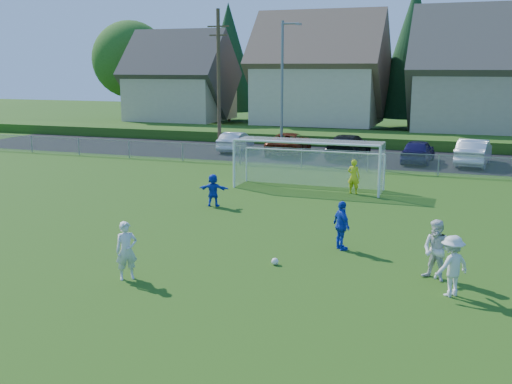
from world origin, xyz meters
TOP-DOWN VIEW (x-y plane):
  - ground at (0.00, 0.00)m, footprint 160.00×160.00m
  - asphalt_lot at (0.00, 27.50)m, footprint 60.00×60.00m
  - grass_embankment at (0.00, 35.00)m, footprint 70.00×6.00m
  - soccer_ball at (2.01, 4.07)m, footprint 0.22×0.22m
  - player_white_a at (-1.65, 1.45)m, footprint 0.74×0.72m
  - player_white_b at (6.79, 4.32)m, footprint 1.07×0.98m
  - player_white_c at (7.24, 3.21)m, footprint 1.21×1.20m
  - player_blue_a at (3.63, 6.33)m, footprint 0.94×1.01m
  - player_blue_b at (-2.99, 10.81)m, footprint 1.38×0.61m
  - goalkeeper at (2.37, 15.50)m, footprint 0.67×0.50m
  - car_b at (-8.44, 27.53)m, footprint 1.60×4.29m
  - car_c at (-4.35, 27.31)m, footprint 2.98×5.69m
  - car_d at (-0.07, 26.90)m, footprint 2.48×5.61m
  - car_e at (4.52, 26.34)m, footprint 2.04×4.51m
  - car_f at (7.87, 26.57)m, footprint 2.30×5.16m
  - soccer_goal at (0.00, 16.05)m, footprint 7.42×1.90m
  - chainlink_fence at (0.00, 22.00)m, footprint 52.06×0.06m
  - streetlight at (-4.45, 26.00)m, footprint 1.38×0.18m
  - utility_pole at (-9.50, 27.00)m, footprint 1.60×0.26m
  - houses_row at (1.97, 42.46)m, footprint 53.90×11.45m
  - tree_row at (1.04, 48.74)m, footprint 65.98×12.36m

SIDE VIEW (x-z plane):
  - ground at x=0.00m, z-range 0.00..0.00m
  - asphalt_lot at x=0.00m, z-range 0.01..0.01m
  - soccer_ball at x=2.01m, z-range 0.00..0.22m
  - grass_embankment at x=0.00m, z-range 0.00..0.80m
  - chainlink_fence at x=0.00m, z-range 0.03..1.23m
  - car_b at x=-8.44m, z-range 0.00..1.40m
  - player_blue_b at x=-2.99m, z-range 0.00..1.44m
  - car_e at x=4.52m, z-range 0.00..1.50m
  - car_c at x=-4.35m, z-range 0.00..1.53m
  - car_d at x=-0.07m, z-range 0.00..1.60m
  - car_f at x=7.87m, z-range 0.00..1.64m
  - player_blue_a at x=3.63m, z-range 0.00..1.67m
  - player_white_c at x=7.24m, z-range 0.00..1.67m
  - goalkeeper at x=2.37m, z-range 0.00..1.69m
  - player_white_a at x=-1.65m, z-range 0.00..1.71m
  - player_white_b at x=6.79m, z-range 0.00..1.78m
  - soccer_goal at x=0.00m, z-range 0.38..2.88m
  - streetlight at x=-4.45m, z-range 0.34..9.34m
  - utility_pole at x=-9.50m, z-range 0.15..10.15m
  - tree_row at x=1.04m, z-range 0.01..13.81m
  - houses_row at x=1.97m, z-range 0.69..13.97m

